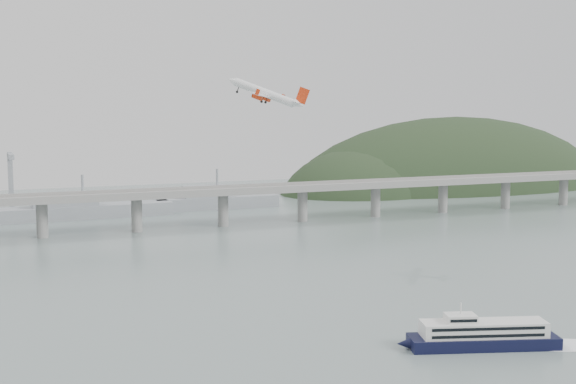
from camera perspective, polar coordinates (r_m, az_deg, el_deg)
name	(u,v)px	position (r m, az deg, el deg)	size (l,w,h in m)	color
ground	(352,318)	(257.52, 4.78, -9.27)	(900.00, 900.00, 0.00)	slate
bridge	(187,198)	(437.97, -7.47, -0.42)	(800.00, 22.00, 23.90)	gray
headland	(468,208)	(687.04, 13.17, -1.16)	(365.00, 155.00, 156.00)	black
ferry	(483,335)	(232.75, 14.27, -10.24)	(69.03, 28.67, 13.41)	black
airliner	(266,94)	(317.30, -1.62, 7.29)	(29.36, 28.44, 14.75)	white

